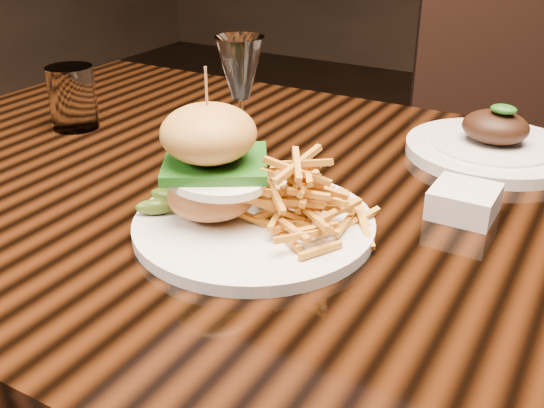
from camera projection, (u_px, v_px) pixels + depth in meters
The scene contains 7 objects.
dining_table at pixel (343, 256), 0.87m from camera, with size 1.60×0.90×0.75m.
burger_plate at pixel (252, 189), 0.75m from camera, with size 0.29×0.29×0.20m.
ramekin at pixel (464, 201), 0.80m from camera, with size 0.08×0.08×0.04m, color silver.
wine_glass at pixel (240, 73), 0.90m from camera, with size 0.07×0.07×0.19m.
water_tumbler at pixel (73, 98), 1.08m from camera, with size 0.08×0.08×0.11m, color white.
far_dish at pixel (492, 146), 0.98m from camera, with size 0.26×0.26×0.09m.
chair_far at pixel (506, 149), 1.59m from camera, with size 0.61×0.61×0.95m.
Camera 1 is at (0.29, -0.69, 1.12)m, focal length 42.00 mm.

